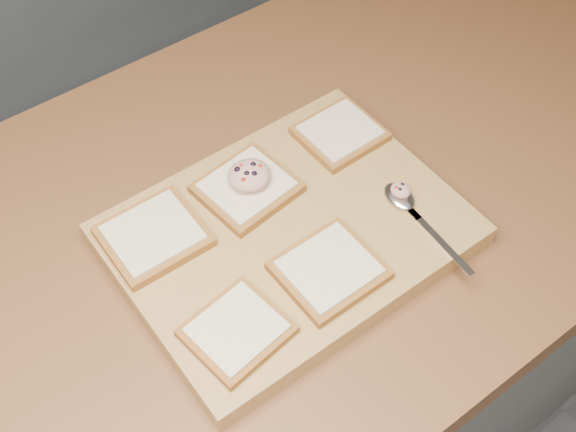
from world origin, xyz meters
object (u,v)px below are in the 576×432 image
(bread_far_center, at_px, (247,188))
(spoon, at_px, (405,203))
(cutting_board, at_px, (288,234))
(tuna_salad_dollop, at_px, (249,175))

(bread_far_center, distance_m, spoon, 0.22)
(bread_far_center, bearing_deg, spoon, -42.98)
(cutting_board, height_order, bread_far_center, bread_far_center)
(bread_far_center, distance_m, tuna_salad_dollop, 0.02)
(cutting_board, xyz_separation_m, bread_far_center, (-0.01, 0.09, 0.03))
(tuna_salad_dollop, bearing_deg, cutting_board, -87.15)
(cutting_board, relative_size, spoon, 2.52)
(cutting_board, bearing_deg, tuna_salad_dollop, 92.85)
(cutting_board, xyz_separation_m, tuna_salad_dollop, (-0.00, 0.09, 0.05))
(bread_far_center, relative_size, spoon, 0.75)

